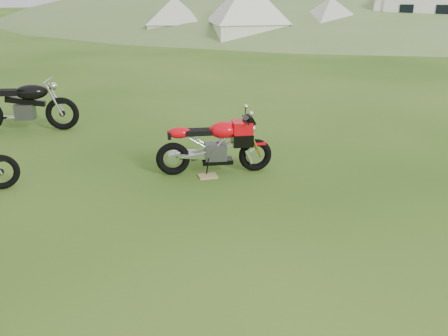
{
  "coord_description": "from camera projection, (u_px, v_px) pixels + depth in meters",
  "views": [
    {
      "loc": [
        -0.79,
        -5.4,
        2.85
      ],
      "look_at": [
        0.21,
        0.4,
        0.65
      ],
      "focal_mm": 40.0,
      "sensor_mm": 36.0,
      "label": 1
    }
  ],
  "objects": [
    {
      "name": "hedgerow",
      "position": [
        402.0,
        14.0,
        46.85
      ],
      "size": [
        36.0,
        1.2,
        8.6
      ],
      "primitive_type": null,
      "color": "black",
      "rests_on": "ground"
    },
    {
      "name": "caravan",
      "position": [
        423.0,
        18.0,
        24.75
      ],
      "size": [
        5.43,
        3.99,
        2.32
      ],
      "primitive_type": null,
      "rotation": [
        0.0,
        0.0,
        -0.41
      ],
      "color": "white",
      "rests_on": "ground"
    },
    {
      "name": "sport_motorcycle",
      "position": [
        214.0,
        141.0,
        7.77
      ],
      "size": [
        1.76,
        0.49,
        1.05
      ],
      "primitive_type": null,
      "rotation": [
        0.0,
        0.0,
        -0.03
      ],
      "color": "red",
      "rests_on": "ground"
    },
    {
      "name": "vintage_moto_b",
      "position": [
        23.0,
        104.0,
        9.99
      ],
      "size": [
        2.13,
        0.68,
        1.1
      ],
      "primitive_type": null,
      "rotation": [
        0.0,
        0.0,
        -0.09
      ],
      "color": "black",
      "rests_on": "ground"
    },
    {
      "name": "tent_mid",
      "position": [
        247.0,
        13.0,
        24.21
      ],
      "size": [
        3.43,
        3.43,
        2.85
      ],
      "primitive_type": null,
      "rotation": [
        0.0,
        0.0,
        0.04
      ],
      "color": "white",
      "rests_on": "ground"
    },
    {
      "name": "hillside",
      "position": [
        402.0,
        14.0,
        46.85
      ],
      "size": [
        80.0,
        64.0,
        8.0
      ],
      "primitive_type": "ellipsoid",
      "color": "#638946",
      "rests_on": "ground"
    },
    {
      "name": "tent_right",
      "position": [
        330.0,
        18.0,
        24.47
      ],
      "size": [
        3.11,
        3.11,
        2.34
      ],
      "primitive_type": null,
      "rotation": [
        0.0,
        0.0,
        0.17
      ],
      "color": "beige",
      "rests_on": "ground"
    },
    {
      "name": "ground",
      "position": [
        212.0,
        230.0,
        6.11
      ],
      "size": [
        120.0,
        120.0,
        0.0
      ],
      "primitive_type": "plane",
      "color": "#244F11",
      "rests_on": "ground"
    },
    {
      "name": "plywood_board",
      "position": [
        208.0,
        176.0,
        7.77
      ],
      "size": [
        0.3,
        0.25,
        0.02
      ],
      "primitive_type": "cube",
      "rotation": [
        0.0,
        0.0,
        0.08
      ],
      "color": "tan",
      "rests_on": "ground"
    },
    {
      "name": "tent_left",
      "position": [
        175.0,
        16.0,
        26.11
      ],
      "size": [
        3.05,
        3.05,
        2.32
      ],
      "primitive_type": null,
      "rotation": [
        0.0,
        0.0,
        -0.15
      ],
      "color": "silver",
      "rests_on": "ground"
    }
  ]
}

